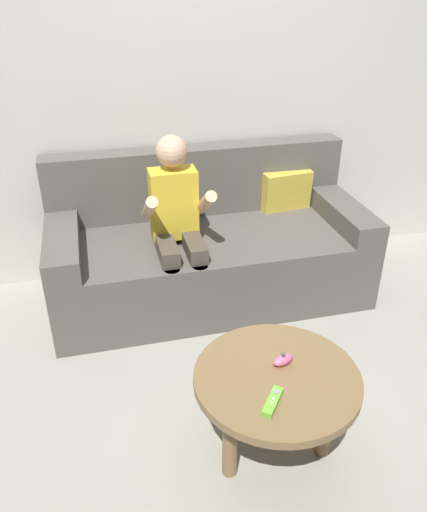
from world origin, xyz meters
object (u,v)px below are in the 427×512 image
(couch, at_px, (208,248))
(nunchuk_pink, at_px, (283,360))
(person_seated_on_couch, at_px, (177,222))
(game_remote_lime_near_edge, at_px, (273,402))
(coffee_table, at_px, (276,386))

(couch, xyz_separation_m, nunchuk_pink, (0.00, -1.21, 0.14))
(person_seated_on_couch, distance_m, nunchuk_pink, 1.05)
(nunchuk_pink, bearing_deg, game_remote_lime_near_edge, -120.11)
(couch, relative_size, nunchuk_pink, 18.26)
(person_seated_on_couch, xyz_separation_m, nunchuk_pink, (0.22, -1.02, -0.14))
(couch, bearing_deg, game_remote_lime_near_edge, -94.31)
(person_seated_on_couch, relative_size, coffee_table, 1.59)
(couch, height_order, coffee_table, couch)
(game_remote_lime_near_edge, bearing_deg, person_seated_on_couch, 95.12)
(coffee_table, height_order, game_remote_lime_near_edge, game_remote_lime_near_edge)
(couch, distance_m, nunchuk_pink, 1.22)
(nunchuk_pink, bearing_deg, coffee_table, -131.51)
(couch, distance_m, game_remote_lime_near_edge, 1.41)
(game_remote_lime_near_edge, relative_size, nunchuk_pink, 1.34)
(game_remote_lime_near_edge, bearing_deg, couch, 85.69)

